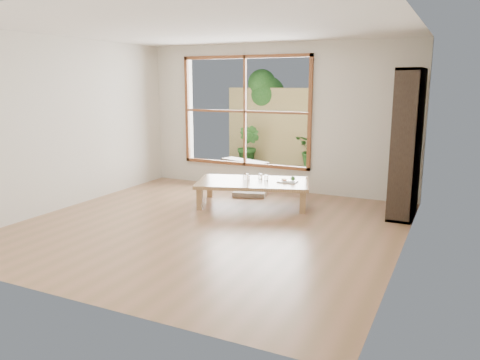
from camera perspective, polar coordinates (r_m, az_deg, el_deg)
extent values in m
plane|color=#9A6C4D|center=(6.46, -3.68, -5.54)|extent=(5.00, 5.00, 0.00)
cube|color=#9C734B|center=(7.45, 1.63, -0.35)|extent=(1.97, 1.48, 0.05)
cube|color=#9C734B|center=(7.22, -4.94, -2.33)|extent=(0.11, 0.11, 0.33)
cube|color=#9C734B|center=(7.99, -3.69, -0.92)|extent=(0.11, 0.11, 0.33)
cube|color=#9C734B|center=(7.06, 7.65, -2.73)|extent=(0.11, 0.11, 0.33)
cube|color=#9C734B|center=(7.84, 7.66, -1.25)|extent=(0.11, 0.11, 0.33)
cube|color=beige|center=(8.19, 1.33, -1.48)|extent=(0.66, 0.66, 0.08)
cube|color=#30251B|center=(7.15, 19.68, 4.18)|extent=(0.34, 0.95, 2.12)
cylinder|color=silver|center=(7.33, 0.73, 0.24)|extent=(0.08, 0.08, 0.14)
cylinder|color=silver|center=(7.48, 3.22, 0.27)|extent=(0.06, 0.06, 0.09)
cylinder|color=silver|center=(7.60, 2.50, 0.43)|extent=(0.07, 0.07, 0.09)
cylinder|color=silver|center=(7.50, 0.96, 0.27)|extent=(0.06, 0.06, 0.08)
cube|color=white|center=(7.41, 5.82, -0.18)|extent=(0.31, 0.23, 0.02)
sphere|color=#3A6E2C|center=(7.41, 6.47, 0.18)|extent=(0.07, 0.07, 0.07)
cube|color=orange|center=(7.38, 5.48, -0.04)|extent=(0.06, 0.05, 0.03)
cube|color=beige|center=(7.46, 5.37, 0.07)|extent=(0.07, 0.06, 0.02)
cylinder|color=silver|center=(7.34, 5.88, -0.17)|extent=(0.17, 0.02, 0.01)
cube|color=#3A312A|center=(9.83, 3.42, 0.53)|extent=(2.80, 2.00, 0.05)
cube|color=#30251B|center=(9.55, 0.61, 2.30)|extent=(1.11, 0.63, 0.04)
cube|color=#30251B|center=(9.84, -1.96, 1.58)|extent=(0.08, 0.08, 0.29)
cube|color=#30251B|center=(10.00, -1.01, 1.75)|extent=(0.08, 0.08, 0.29)
cube|color=#30251B|center=(9.17, 2.36, 0.81)|extent=(0.08, 0.08, 0.29)
cube|color=#30251B|center=(9.34, 3.30, 1.01)|extent=(0.08, 0.08, 0.29)
cube|color=tan|center=(10.62, 5.54, 6.25)|extent=(2.80, 0.06, 1.80)
imported|color=#326726|center=(10.19, 9.40, 3.72)|extent=(0.99, 0.90, 0.98)
imported|color=#326726|center=(10.61, 1.05, 4.17)|extent=(0.62, 0.54, 0.97)
cylinder|color=#4C3D2D|center=(11.17, 2.68, 6.05)|extent=(0.14, 0.14, 1.60)
sphere|color=#326726|center=(11.07, 3.30, 10.40)|extent=(0.84, 0.84, 0.84)
sphere|color=#326726|center=(11.25, 2.16, 9.42)|extent=(0.70, 0.70, 0.70)
sphere|color=#326726|center=(11.01, 2.67, 11.70)|extent=(0.64, 0.64, 0.64)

